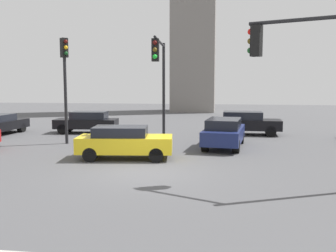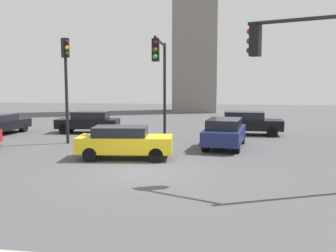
{
  "view_description": "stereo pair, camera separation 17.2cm",
  "coord_description": "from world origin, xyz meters",
  "px_view_note": "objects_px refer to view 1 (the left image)",
  "views": [
    {
      "loc": [
        2.83,
        -13.58,
        3.29
      ],
      "look_at": [
        0.52,
        2.82,
        1.39
      ],
      "focal_mm": 41.38,
      "sensor_mm": 36.0,
      "label": 1
    },
    {
      "loc": [
        3.0,
        -13.56,
        3.29
      ],
      "look_at": [
        0.52,
        2.82,
        1.39
      ],
      "focal_mm": 41.38,
      "sensor_mm": 36.0,
      "label": 2
    }
  ],
  "objects_px": {
    "car_7": "(245,122)",
    "car_1": "(224,132)",
    "traffic_light_0": "(65,71)",
    "car_3": "(124,142)",
    "traffic_light_3": "(160,68)",
    "car_0": "(87,122)",
    "traffic_light_2": "(301,64)"
  },
  "relations": [
    {
      "from": "car_7",
      "to": "car_1",
      "type": "bearing_deg",
      "value": -102.87
    },
    {
      "from": "traffic_light_2",
      "to": "car_1",
      "type": "xyz_separation_m",
      "value": [
        -2.26,
        6.99,
        -3.07
      ]
    },
    {
      "from": "traffic_light_0",
      "to": "traffic_light_2",
      "type": "bearing_deg",
      "value": 6.41
    },
    {
      "from": "traffic_light_2",
      "to": "traffic_light_3",
      "type": "height_order",
      "value": "traffic_light_2"
    },
    {
      "from": "traffic_light_3",
      "to": "car_7",
      "type": "relative_size",
      "value": 1.26
    },
    {
      "from": "traffic_light_2",
      "to": "car_7",
      "type": "bearing_deg",
      "value": -61.63
    },
    {
      "from": "traffic_light_3",
      "to": "car_7",
      "type": "height_order",
      "value": "traffic_light_3"
    },
    {
      "from": "car_1",
      "to": "car_3",
      "type": "height_order",
      "value": "car_1"
    },
    {
      "from": "traffic_light_2",
      "to": "car_0",
      "type": "distance_m",
      "value": 16.11
    },
    {
      "from": "car_1",
      "to": "car_3",
      "type": "relative_size",
      "value": 1.05
    },
    {
      "from": "car_0",
      "to": "car_7",
      "type": "relative_size",
      "value": 0.94
    },
    {
      "from": "car_1",
      "to": "car_7",
      "type": "xyz_separation_m",
      "value": [
        1.32,
        5.03,
        -0.01
      ]
    },
    {
      "from": "traffic_light_2",
      "to": "car_3",
      "type": "xyz_separation_m",
      "value": [
        -6.5,
        3.53,
        -3.1
      ]
    },
    {
      "from": "car_7",
      "to": "traffic_light_2",
      "type": "bearing_deg",
      "value": -83.72
    },
    {
      "from": "traffic_light_3",
      "to": "car_1",
      "type": "relative_size",
      "value": 1.23
    },
    {
      "from": "car_0",
      "to": "traffic_light_0",
      "type": "bearing_deg",
      "value": 90.66
    },
    {
      "from": "traffic_light_2",
      "to": "car_3",
      "type": "distance_m",
      "value": 8.02
    },
    {
      "from": "traffic_light_0",
      "to": "car_7",
      "type": "height_order",
      "value": "traffic_light_0"
    },
    {
      "from": "car_0",
      "to": "traffic_light_2",
      "type": "bearing_deg",
      "value": 129.13
    },
    {
      "from": "car_0",
      "to": "car_1",
      "type": "distance_m",
      "value": 9.76
    },
    {
      "from": "traffic_light_0",
      "to": "car_3",
      "type": "distance_m",
      "value": 6.23
    },
    {
      "from": "car_1",
      "to": "car_7",
      "type": "height_order",
      "value": "car_1"
    },
    {
      "from": "traffic_light_3",
      "to": "car_1",
      "type": "xyz_separation_m",
      "value": [
        3.23,
        0.04,
        -3.19
      ]
    },
    {
      "from": "traffic_light_2",
      "to": "car_3",
      "type": "relative_size",
      "value": 1.32
    },
    {
      "from": "traffic_light_3",
      "to": "car_3",
      "type": "distance_m",
      "value": 4.81
    },
    {
      "from": "traffic_light_2",
      "to": "car_0",
      "type": "xyz_separation_m",
      "value": [
        -10.97,
        11.39,
        -3.11
      ]
    },
    {
      "from": "traffic_light_0",
      "to": "car_3",
      "type": "xyz_separation_m",
      "value": [
        4.06,
        -3.57,
        -3.11
      ]
    },
    {
      "from": "car_3",
      "to": "traffic_light_2",
      "type": "bearing_deg",
      "value": -35.0
    },
    {
      "from": "car_3",
      "to": "traffic_light_0",
      "type": "bearing_deg",
      "value": 132.18
    },
    {
      "from": "car_7",
      "to": "traffic_light_0",
      "type": "bearing_deg",
      "value": -151.02
    },
    {
      "from": "traffic_light_3",
      "to": "car_0",
      "type": "bearing_deg",
      "value": -132.62
    },
    {
      "from": "traffic_light_0",
      "to": "car_7",
      "type": "bearing_deg",
      "value": 67.44
    }
  ]
}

